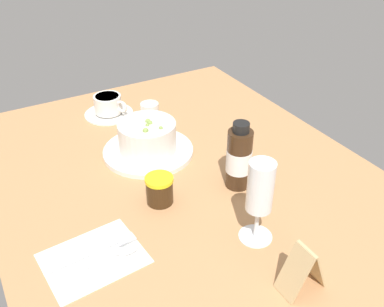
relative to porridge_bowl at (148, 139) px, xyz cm
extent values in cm
cube|color=#B27F51|center=(14.08, 2.89, -5.53)|extent=(110.00, 84.00, 3.00)
cylinder|color=silver|center=(-0.01, 0.00, -3.43)|extent=(22.32, 22.32, 1.20)
cylinder|color=silver|center=(-0.01, 0.00, 0.80)|extent=(14.12, 14.12, 7.26)
cylinder|color=beige|center=(-0.01, 0.00, 3.63)|extent=(12.15, 12.15, 1.60)
sphere|color=#819B4A|center=(1.03, -0.24, 4.53)|extent=(0.94, 0.94, 0.94)
sphere|color=#819B4A|center=(0.37, 0.73, 4.53)|extent=(1.26, 1.26, 1.26)
sphere|color=#819B4A|center=(3.86, 1.91, 4.53)|extent=(1.00, 1.00, 1.00)
sphere|color=#819B4A|center=(3.22, -1.72, 4.53)|extent=(1.40, 1.40, 1.40)
sphere|color=#819B4A|center=(-0.67, 0.67, 4.53)|extent=(1.32, 1.32, 1.32)
cube|color=silver|center=(27.18, -23.58, -3.88)|extent=(15.31, 18.59, 0.30)
cube|color=silver|center=(25.98, -24.58, -3.48)|extent=(2.35, 14.05, 0.50)
cube|color=silver|center=(25.98, -16.78, -3.48)|extent=(2.49, 3.77, 0.40)
cube|color=silver|center=(28.78, -24.58, -3.48)|extent=(2.07, 13.04, 0.50)
ellipsoid|color=silver|center=(28.78, -17.58, -3.43)|extent=(2.40, 4.00, 0.60)
cylinder|color=silver|center=(-24.40, -1.22, -3.58)|extent=(13.86, 13.86, 0.90)
cylinder|color=silver|center=(-24.40, -1.22, -0.63)|extent=(7.80, 7.80, 5.01)
cylinder|color=#35230F|center=(-24.40, -1.22, 1.38)|extent=(6.63, 6.63, 1.00)
torus|color=silver|center=(-20.24, 1.38, -0.38)|extent=(3.48, 2.59, 3.60)
cylinder|color=silver|center=(-14.86, 7.49, -1.29)|extent=(5.02, 5.02, 5.48)
cone|color=silver|center=(-14.81, 5.23, 0.79)|extent=(1.81, 2.39, 2.37)
cylinder|color=white|center=(37.12, 5.44, -3.83)|extent=(6.49, 6.49, 0.40)
cylinder|color=white|center=(37.12, 5.44, -0.29)|extent=(0.80, 0.80, 6.68)
cylinder|color=white|center=(37.12, 5.44, 8.08)|extent=(4.90, 4.90, 10.08)
cylinder|color=beige|center=(37.12, 5.44, 6.57)|extent=(4.02, 4.02, 6.05)
cylinder|color=#35210F|center=(18.44, -5.80, -1.31)|extent=(5.69, 5.69, 5.44)
cylinder|color=yellow|center=(18.44, -5.80, 1.81)|extent=(5.97, 5.97, 0.80)
cylinder|color=#382314|center=(21.68, 11.87, 2.82)|extent=(5.47, 5.47, 13.71)
cylinder|color=white|center=(21.68, 11.87, 2.55)|extent=(5.58, 5.58, 5.21)
cylinder|color=black|center=(21.68, 11.87, 10.71)|extent=(3.56, 3.56, 2.07)
cube|color=tan|center=(50.53, 6.73, 0.34)|extent=(4.56, 3.88, 8.89)
cube|color=tan|center=(50.53, 3.23, 0.34)|extent=(4.56, 3.88, 8.89)
camera|label=1|loc=(84.88, -35.80, 55.33)|focal=40.91mm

